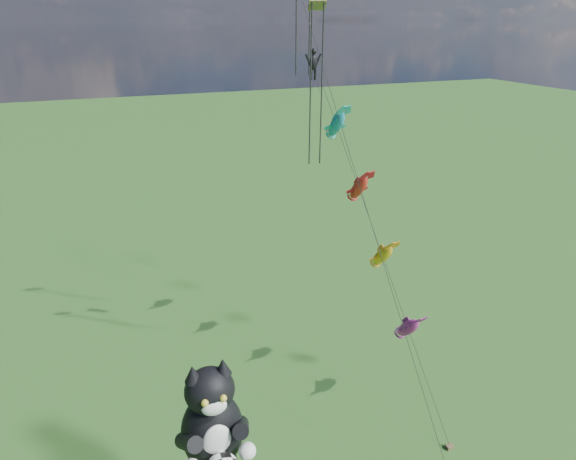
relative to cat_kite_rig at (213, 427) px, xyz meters
name	(u,v)px	position (x,y,z in m)	size (l,w,h in m)	color
cat_kite_rig	(213,427)	(0.00, 0.00, 0.00)	(2.78, 4.19, 11.00)	brown
fish_windsock_rig	(371,222)	(12.56, 10.27, 2.63)	(2.03, 15.89, 18.99)	brown
parafoil_rig	(315,53)	(9.87, 13.33, 12.51)	(2.76, 17.42, 27.47)	brown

